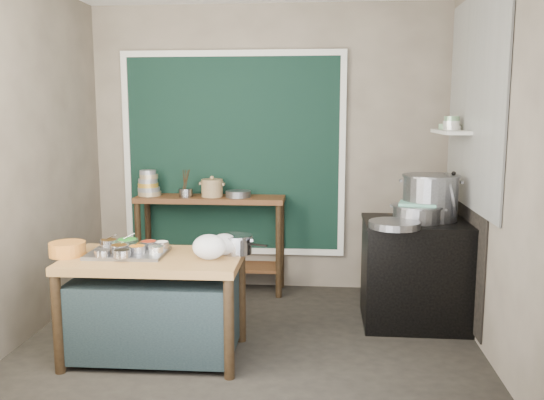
# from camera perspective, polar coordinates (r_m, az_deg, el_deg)

# --- Properties ---
(floor) EXTENTS (3.50, 3.00, 0.02)m
(floor) POSITION_cam_1_polar(r_m,az_deg,el_deg) (4.60, -2.20, -14.05)
(floor) COLOR black
(floor) RESTS_ON ground
(back_wall) EXTENTS (3.50, 0.02, 2.80)m
(back_wall) POSITION_cam_1_polar(r_m,az_deg,el_deg) (5.75, -0.35, 5.06)
(back_wall) COLOR gray
(back_wall) RESTS_ON floor
(left_wall) EXTENTS (0.02, 3.00, 2.80)m
(left_wall) POSITION_cam_1_polar(r_m,az_deg,el_deg) (4.81, -23.63, 3.60)
(left_wall) COLOR gray
(left_wall) RESTS_ON floor
(right_wall) EXTENTS (0.02, 3.00, 2.80)m
(right_wall) POSITION_cam_1_polar(r_m,az_deg,el_deg) (4.39, 21.17, 3.31)
(right_wall) COLOR gray
(right_wall) RESTS_ON floor
(curtain_panel) EXTENTS (2.10, 0.02, 1.90)m
(curtain_panel) POSITION_cam_1_polar(r_m,az_deg,el_deg) (5.76, -3.87, 4.55)
(curtain_panel) COLOR black
(curtain_panel) RESTS_ON back_wall
(curtain_frame) EXTENTS (2.22, 0.03, 2.02)m
(curtain_frame) POSITION_cam_1_polar(r_m,az_deg,el_deg) (5.75, -3.89, 4.54)
(curtain_frame) COLOR beige
(curtain_frame) RESTS_ON back_wall
(tile_panel) EXTENTS (0.02, 1.70, 1.70)m
(tile_panel) POSITION_cam_1_polar(r_m,az_deg,el_deg) (4.90, 19.41, 9.19)
(tile_panel) COLOR #B2B2AA
(tile_panel) RESTS_ON right_wall
(soot_patch) EXTENTS (0.01, 1.30, 1.30)m
(soot_patch) POSITION_cam_1_polar(r_m,az_deg,el_deg) (5.11, 18.54, -3.81)
(soot_patch) COLOR black
(soot_patch) RESTS_ON right_wall
(wall_shelf) EXTENTS (0.22, 0.70, 0.03)m
(wall_shelf) POSITION_cam_1_polar(r_m,az_deg,el_deg) (5.17, 17.32, 6.47)
(wall_shelf) COLOR beige
(wall_shelf) RESTS_ON right_wall
(prep_table) EXTENTS (1.26, 0.74, 0.75)m
(prep_table) POSITION_cam_1_polar(r_m,az_deg,el_deg) (4.31, -11.49, -10.31)
(prep_table) COLOR olive
(prep_table) RESTS_ON floor
(back_counter) EXTENTS (1.45, 0.40, 0.95)m
(back_counter) POSITION_cam_1_polar(r_m,az_deg,el_deg) (5.74, -6.06, -4.34)
(back_counter) COLOR #543018
(back_counter) RESTS_ON floor
(stove_block) EXTENTS (0.90, 0.68, 0.85)m
(stove_block) POSITION_cam_1_polar(r_m,az_deg,el_deg) (5.00, 14.26, -7.13)
(stove_block) COLOR black
(stove_block) RESTS_ON floor
(stove_top) EXTENTS (0.92, 0.69, 0.03)m
(stove_top) POSITION_cam_1_polar(r_m,az_deg,el_deg) (4.90, 14.46, -2.18)
(stove_top) COLOR black
(stove_top) RESTS_ON stove_block
(condiment_tray) EXTENTS (0.55, 0.40, 0.02)m
(condiment_tray) POSITION_cam_1_polar(r_m,az_deg,el_deg) (4.29, -14.08, -5.11)
(condiment_tray) COLOR gray
(condiment_tray) RESTS_ON prep_table
(condiment_bowls) EXTENTS (0.53, 0.42, 0.06)m
(condiment_bowls) POSITION_cam_1_polar(r_m,az_deg,el_deg) (4.30, -13.95, -4.54)
(condiment_bowls) COLOR silver
(condiment_bowls) RESTS_ON condiment_tray
(yellow_basin) EXTENTS (0.32, 0.32, 0.10)m
(yellow_basin) POSITION_cam_1_polar(r_m,az_deg,el_deg) (4.38, -19.62, -4.59)
(yellow_basin) COLOR #B4682B
(yellow_basin) RESTS_ON prep_table
(saucepan) EXTENTS (0.32, 0.32, 0.14)m
(saucepan) POSITION_cam_1_polar(r_m,az_deg,el_deg) (4.20, -3.59, -4.38)
(saucepan) COLOR gray
(saucepan) RESTS_ON prep_table
(plastic_bag_a) EXTENTS (0.24, 0.20, 0.18)m
(plastic_bag_a) POSITION_cam_1_polar(r_m,az_deg,el_deg) (4.05, -6.25, -4.64)
(plastic_bag_a) COLOR white
(plastic_bag_a) RESTS_ON prep_table
(plastic_bag_b) EXTENTS (0.24, 0.22, 0.16)m
(plastic_bag_b) POSITION_cam_1_polar(r_m,az_deg,el_deg) (4.15, -4.74, -4.41)
(plastic_bag_b) COLOR white
(plastic_bag_b) RESTS_ON prep_table
(bowl_stack) EXTENTS (0.22, 0.22, 0.25)m
(bowl_stack) POSITION_cam_1_polar(r_m,az_deg,el_deg) (5.79, -12.13, 1.51)
(bowl_stack) COLOR tan
(bowl_stack) RESTS_ON back_counter
(utensil_cup) EXTENTS (0.17, 0.17, 0.08)m
(utensil_cup) POSITION_cam_1_polar(r_m,az_deg,el_deg) (5.65, -8.54, 0.72)
(utensil_cup) COLOR gray
(utensil_cup) RESTS_ON back_counter
(ceramic_crock) EXTENTS (0.27, 0.27, 0.15)m
(ceramic_crock) POSITION_cam_1_polar(r_m,az_deg,el_deg) (5.62, -5.95, 1.09)
(ceramic_crock) COLOR #987753
(ceramic_crock) RESTS_ON back_counter
(wide_bowl) EXTENTS (0.25, 0.25, 0.06)m
(wide_bowl) POSITION_cam_1_polar(r_m,az_deg,el_deg) (5.58, -3.37, 0.61)
(wide_bowl) COLOR gray
(wide_bowl) RESTS_ON back_counter
(stock_pot) EXTENTS (0.55, 0.55, 0.38)m
(stock_pot) POSITION_cam_1_polar(r_m,az_deg,el_deg) (4.94, 15.40, 0.26)
(stock_pot) COLOR gray
(stock_pot) RESTS_ON stove_top
(pot_lid) EXTENTS (0.14, 0.42, 0.41)m
(pot_lid) POSITION_cam_1_polar(r_m,az_deg,el_deg) (4.94, 17.23, 0.34)
(pot_lid) COLOR gray
(pot_lid) RESTS_ON stove_top
(steamer) EXTENTS (0.55, 0.55, 0.14)m
(steamer) POSITION_cam_1_polar(r_m,az_deg,el_deg) (4.84, 14.22, -1.29)
(steamer) COLOR gray
(steamer) RESTS_ON stove_top
(green_cloth) EXTENTS (0.33, 0.28, 0.02)m
(green_cloth) POSITION_cam_1_polar(r_m,az_deg,el_deg) (4.83, 14.26, -0.35)
(green_cloth) COLOR #67AD88
(green_cloth) RESTS_ON steamer
(shallow_pan) EXTENTS (0.51, 0.51, 0.05)m
(shallow_pan) POSITION_cam_1_polar(r_m,az_deg,el_deg) (4.55, 12.03, -2.39)
(shallow_pan) COLOR gray
(shallow_pan) RESTS_ON stove_top
(shelf_bowl_stack) EXTENTS (0.15, 0.15, 0.12)m
(shelf_bowl_stack) POSITION_cam_1_polar(r_m,az_deg,el_deg) (5.16, 17.37, 7.24)
(shelf_bowl_stack) COLOR silver
(shelf_bowl_stack) RESTS_ON wall_shelf
(shelf_bowl_green) EXTENTS (0.14, 0.14, 0.05)m
(shelf_bowl_green) POSITION_cam_1_polar(r_m,az_deg,el_deg) (5.36, 16.89, 6.97)
(shelf_bowl_green) COLOR gray
(shelf_bowl_green) RESTS_ON wall_shelf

